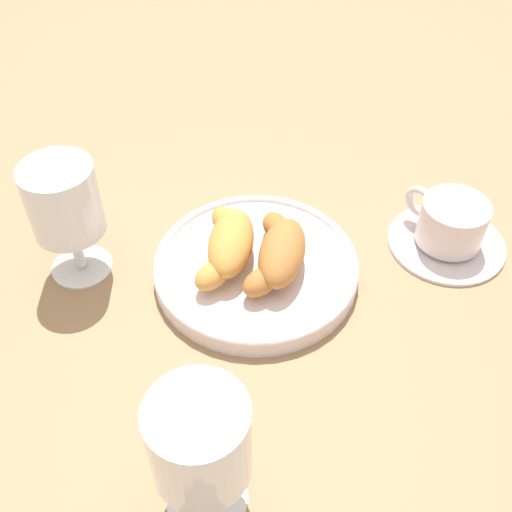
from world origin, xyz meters
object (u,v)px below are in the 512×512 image
object	(u,v)px
croissant_small	(228,244)
juice_glass_left	(64,205)
coffee_cup_near	(450,227)
juice_glass_right	(200,444)
croissant_large	(278,251)
pastry_plate	(256,267)

from	to	relation	value
croissant_small	juice_glass_left	distance (m)	0.17
croissant_small	coffee_cup_near	bearing A→B (deg)	-90.05
juice_glass_left	juice_glass_right	size ratio (longest dim) A/B	1.00
croissant_large	coffee_cup_near	xyz separation A→B (m)	(0.02, -0.21, -0.02)
coffee_cup_near	juice_glass_left	xyz separation A→B (m)	(0.03, 0.42, 0.07)
croissant_small	coffee_cup_near	distance (m)	0.26
croissant_large	juice_glass_right	size ratio (longest dim) A/B	0.91
juice_glass_right	coffee_cup_near	bearing A→B (deg)	-50.73
croissant_small	juice_glass_left	size ratio (longest dim) A/B	0.94
croissant_large	croissant_small	bearing A→B (deg)	69.06
coffee_cup_near	croissant_large	bearing A→B (deg)	95.41
croissant_large	juice_glass_right	world-z (taller)	juice_glass_right
pastry_plate	juice_glass_left	xyz separation A→B (m)	(0.05, 0.19, 0.08)
croissant_large	juice_glass_left	world-z (taller)	juice_glass_left
coffee_cup_near	juice_glass_right	distance (m)	0.41
croissant_large	coffee_cup_near	world-z (taller)	croissant_large
pastry_plate	coffee_cup_near	world-z (taller)	coffee_cup_near
croissant_large	juice_glass_right	bearing A→B (deg)	155.65
pastry_plate	coffee_cup_near	xyz separation A→B (m)	(0.01, -0.23, 0.01)
croissant_small	coffee_cup_near	size ratio (longest dim) A/B	0.96
juice_glass_left	juice_glass_right	distance (m)	0.31
pastry_plate	croissant_large	distance (m)	0.04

